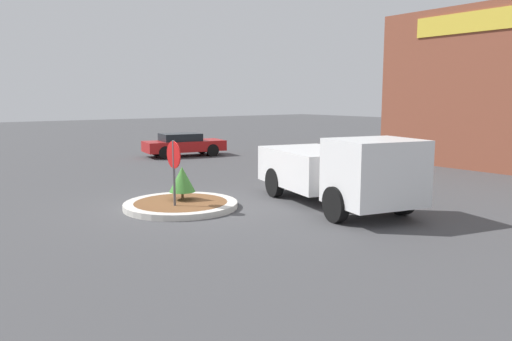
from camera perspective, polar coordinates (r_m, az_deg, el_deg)
name	(u,v)px	position (r m, az deg, el deg)	size (l,w,h in m)	color
ground_plane	(181,208)	(15.14, -8.57, -4.24)	(120.00, 120.00, 0.00)	#474749
traffic_island	(181,205)	(15.12, -8.58, -3.91)	(3.39, 3.39, 0.18)	beige
stop_sign	(174,162)	(14.45, -9.38, 0.91)	(0.78, 0.07, 2.07)	#4C4C51
island_shrub	(182,179)	(15.34, -8.44, -1.00)	(0.79, 0.79, 1.02)	brown
utility_truck	(337,170)	(15.20, 9.21, 0.04)	(6.41, 3.69, 2.18)	white
parked_sedan_red	(183,144)	(28.29, -8.30, 3.00)	(2.59, 4.67, 1.29)	#B21919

